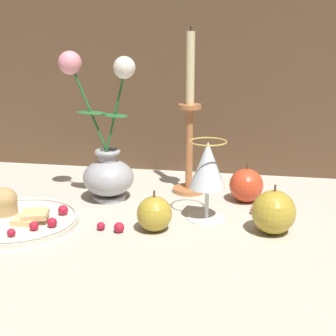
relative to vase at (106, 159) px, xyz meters
The scene contains 12 objects.
ground_plane 0.16m from the vase, 40.09° to the right, with size 2.40×2.40×0.00m, color #B7B2A3.
vase is the anchor object (origin of this frame).
plate_with_pastries 0.22m from the vase, 128.25° to the right, with size 0.23×0.23×0.06m.
wine_glass 0.24m from the vase, 18.16° to the right, with size 0.08×0.08×0.16m.
candlestick 0.19m from the vase, 25.74° to the left, with size 0.07×0.07×0.37m.
apple_beside_vase 0.21m from the vase, 47.41° to the right, with size 0.07×0.07×0.08m.
apple_near_glass 0.38m from the vase, 19.01° to the right, with size 0.08×0.08×0.09m.
apple_at_table_edge 0.31m from the vase, ahead, with size 0.07×0.07×0.09m.
berry_near_plate 0.19m from the vase, 76.77° to the right, with size 0.02×0.02×0.02m, color #AD192D.
berry_front_center 0.17m from the vase, 22.93° to the right, with size 0.02×0.02×0.02m, color #AD192D.
berry_by_glass_stem 0.33m from the vase, ahead, with size 0.02×0.02×0.02m, color #AD192D.
berry_under_candlestick 0.20m from the vase, 66.21° to the right, with size 0.02×0.02×0.02m, color #AD192D.
Camera 1 is at (0.20, -0.85, 0.35)m, focal length 50.00 mm.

